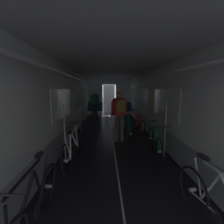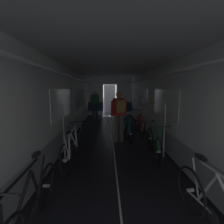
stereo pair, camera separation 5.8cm
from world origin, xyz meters
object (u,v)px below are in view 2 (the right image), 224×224
(person_cyclist_aisle, at_px, (119,112))
(bicycle_red, at_px, (140,125))
(bicycle_teal_in_aisle, at_px, (127,129))
(bicycle_black, at_px, (31,207))
(bicycle_white, at_px, (71,149))
(bicycle_silver, at_px, (217,214))
(bench_seat_far_left, at_px, (96,108))
(bicycle_green, at_px, (154,142))
(bench_seat_far_right, at_px, (125,108))
(person_standing_near_bench, at_px, (95,102))

(person_cyclist_aisle, bearing_deg, bicycle_red, 42.86)
(person_cyclist_aisle, relative_size, bicycle_teal_in_aisle, 1.00)
(bicycle_black, bearing_deg, bicycle_white, 88.24)
(bicycle_white, distance_m, bicycle_red, 3.17)
(bicycle_red, xyz_separation_m, bicycle_black, (-2.14, -4.27, 0.00))
(bicycle_red, distance_m, person_cyclist_aisle, 1.32)
(bicycle_white, height_order, bicycle_silver, bicycle_white)
(bicycle_silver, bearing_deg, bench_seat_far_left, 103.07)
(bicycle_red, relative_size, bicycle_green, 1.00)
(bicycle_red, bearing_deg, bicycle_teal_in_aisle, -135.96)
(bench_seat_far_right, bearing_deg, person_standing_near_bench, -168.17)
(bicycle_red, height_order, bicycle_black, same)
(bicycle_green, xyz_separation_m, bicycle_black, (-2.13, -2.27, -0.00))
(bicycle_white, distance_m, bicycle_green, 2.11)
(bicycle_green, distance_m, bicycle_black, 3.11)
(person_cyclist_aisle, bearing_deg, bench_seat_far_right, 81.63)
(bicycle_green, bearing_deg, bicycle_black, -133.15)
(bicycle_silver, bearing_deg, bicycle_teal_in_aisle, 97.57)
(bicycle_green, relative_size, bicycle_silver, 1.00)
(bench_seat_far_right, height_order, bicycle_red, bench_seat_far_right)
(bench_seat_far_left, relative_size, bench_seat_far_right, 1.00)
(bench_seat_far_left, xyz_separation_m, person_cyclist_aisle, (1.11, -4.70, 0.45))
(bicycle_teal_in_aisle, bearing_deg, bicycle_white, -129.48)
(bicycle_red, bearing_deg, bicycle_white, -130.99)
(bench_seat_far_left, bearing_deg, bicycle_teal_in_aisle, -72.25)
(person_cyclist_aisle, relative_size, person_standing_near_bench, 1.00)
(bicycle_black, xyz_separation_m, person_cyclist_aisle, (1.30, 3.49, 0.63))
(bicycle_white, xyz_separation_m, bicycle_silver, (2.07, -2.04, 0.00))
(bicycle_white, distance_m, bicycle_silver, 2.91)
(person_standing_near_bench, bearing_deg, bicycle_black, -91.39)
(bench_seat_far_right, xyz_separation_m, bicycle_black, (-1.99, -8.19, -0.19))
(bench_seat_far_right, distance_m, bicycle_white, 6.60)
(bicycle_teal_in_aisle, bearing_deg, bench_seat_far_right, 85.08)
(bench_seat_far_right, relative_size, bicycle_teal_in_aisle, 0.58)
(bicycle_black, bearing_deg, person_cyclist_aisle, 69.63)
(bench_seat_far_right, relative_size, bicycle_green, 0.58)
(bicycle_silver, bearing_deg, person_cyclist_aisle, 102.81)
(bicycle_silver, bearing_deg, bicycle_green, 89.98)
(bicycle_black, xyz_separation_m, bicycle_silver, (2.13, -0.17, 0.00))
(bench_seat_far_right, relative_size, bicycle_red, 0.58)
(bicycle_teal_in_aisle, bearing_deg, bicycle_green, -70.65)
(bicycle_red, distance_m, bicycle_silver, 4.44)
(bicycle_teal_in_aisle, bearing_deg, bicycle_red, 44.04)
(bicycle_teal_in_aisle, xyz_separation_m, person_standing_near_bench, (-1.42, 4.06, 0.59))
(bicycle_red, height_order, bicycle_teal_in_aisle, bicycle_red)
(bench_seat_far_left, relative_size, bicycle_green, 0.58)
(bench_seat_far_left, height_order, bench_seat_far_right, same)
(bicycle_green, xyz_separation_m, person_cyclist_aisle, (-0.83, 1.22, 0.63))
(bicycle_green, distance_m, person_standing_near_bench, 5.90)
(bench_seat_far_left, xyz_separation_m, bicycle_red, (1.95, -3.91, -0.19))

